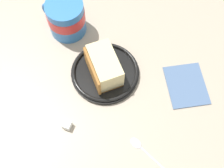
{
  "coord_description": "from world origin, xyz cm",
  "views": [
    {
      "loc": [
        -6.39,
        -33.84,
        65.23
      ],
      "look_at": [
        -2.98,
        -4.5,
        3.0
      ],
      "focal_mm": 45.94,
      "sensor_mm": 36.0,
      "label": 1
    }
  ],
  "objects": [
    {
      "name": "ground_plane",
      "position": [
        0.0,
        0.0,
        -1.29
      ],
      "size": [
        153.3,
        153.3,
        2.58
      ],
      "primitive_type": "cube",
      "color": "tan"
    },
    {
      "name": "tea_mug",
      "position": [
        -12.86,
        15.17,
        5.17
      ],
      "size": [
        11.52,
        9.98,
        9.71
      ],
      "color": "#3372BF",
      "rests_on": "ground_plane"
    },
    {
      "name": "sugar_cube",
      "position": [
        -14.51,
        -12.84,
        0.94
      ],
      "size": [
        2.55,
        2.55,
        1.88
      ],
      "primitive_type": "cube",
      "rotation": [
        0.0,
        0.0,
        1.08
      ],
      "color": "white",
      "rests_on": "ground_plane"
    },
    {
      "name": "teaspoon",
      "position": [
        2.32,
        -20.38,
        0.35
      ],
      "size": [
        9.24,
        10.81,
        0.8
      ],
      "color": "silver",
      "rests_on": "ground_plane"
    },
    {
      "name": "folded_napkin",
      "position": [
        15.69,
        -5.64,
        0.3
      ],
      "size": [
        9.9,
        11.97,
        0.6
      ],
      "primitive_type": "cube",
      "rotation": [
        0.0,
        0.0,
        0.03
      ],
      "color": "slate",
      "rests_on": "ground_plane"
    },
    {
      "name": "small_plate",
      "position": [
        -4.23,
        -0.48,
        0.93
      ],
      "size": [
        17.33,
        17.33,
        1.88
      ],
      "color": "black",
      "rests_on": "ground_plane"
    },
    {
      "name": "cake_slice",
      "position": [
        -4.5,
        -0.54,
        4.26
      ],
      "size": [
        8.99,
        11.95,
        6.34
      ],
      "color": "#9E662D",
      "rests_on": "small_plate"
    }
  ]
}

